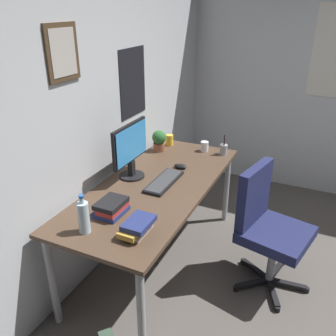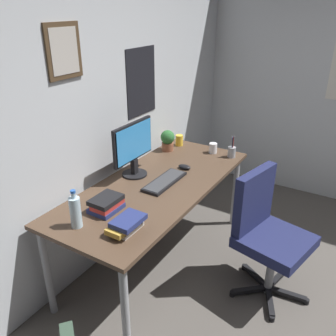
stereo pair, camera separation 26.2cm
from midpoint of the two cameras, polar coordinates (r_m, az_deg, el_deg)
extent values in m
cube|color=silver|center=(2.63, -16.34, 8.62)|extent=(4.40, 0.08, 2.60)
cube|color=#4C3823|center=(2.38, -19.79, 16.97)|extent=(0.28, 0.02, 0.34)
cube|color=beige|center=(2.38, -19.59, 16.98)|extent=(0.22, 0.00, 0.28)
cube|color=black|center=(3.07, -8.17, 13.33)|extent=(0.40, 0.01, 0.56)
cube|color=#4C3828|center=(2.74, -4.64, -2.82)|extent=(1.83, 0.78, 0.03)
cylinder|color=#9EA0A5|center=(2.24, -7.92, -22.42)|extent=(0.05, 0.05, 0.71)
cylinder|color=#9EA0A5|center=(3.49, 7.23, -3.31)|extent=(0.05, 0.05, 0.71)
cylinder|color=#9EA0A5|center=(2.58, -20.92, -16.63)|extent=(0.05, 0.05, 0.71)
cylinder|color=#9EA0A5|center=(3.71, -2.42, -1.30)|extent=(0.05, 0.05, 0.71)
cube|color=#1E234C|center=(2.72, 14.21, -10.36)|extent=(0.55, 0.55, 0.08)
cube|color=#1E234C|center=(2.64, 10.89, -4.26)|extent=(0.43, 0.16, 0.45)
cylinder|color=#9EA0A5|center=(2.87, 13.68, -14.46)|extent=(0.07, 0.07, 0.42)
cube|color=black|center=(3.08, 14.50, -15.60)|extent=(0.28, 0.10, 0.03)
cylinder|color=black|center=(3.19, 15.55, -14.42)|extent=(0.05, 0.05, 0.04)
cube|color=black|center=(3.05, 11.36, -15.71)|extent=(0.18, 0.26, 0.03)
cylinder|color=black|center=(3.13, 9.49, -14.62)|extent=(0.05, 0.05, 0.04)
cube|color=black|center=(2.92, 10.80, -17.74)|extent=(0.21, 0.24, 0.03)
cylinder|color=black|center=(2.88, 8.14, -18.61)|extent=(0.05, 0.05, 0.04)
cube|color=black|center=(2.88, 13.84, -18.92)|extent=(0.27, 0.15, 0.03)
cylinder|color=black|center=(2.79, 14.38, -21.12)|extent=(0.05, 0.05, 0.04)
cube|color=black|center=(2.98, 16.11, -17.49)|extent=(0.07, 0.28, 0.03)
cylinder|color=black|center=(2.99, 18.87, -18.08)|extent=(0.05, 0.05, 0.04)
cylinder|color=black|center=(2.86, -8.42, -1.28)|extent=(0.20, 0.20, 0.01)
cube|color=black|center=(2.83, -8.50, -0.05)|extent=(0.05, 0.04, 0.12)
cube|color=black|center=(2.75, -8.86, 3.94)|extent=(0.46, 0.02, 0.30)
cube|color=#338CD8|center=(2.74, -8.52, 3.88)|extent=(0.43, 0.00, 0.27)
cube|color=black|center=(2.73, -3.40, -2.27)|extent=(0.43, 0.15, 0.02)
cube|color=#38383A|center=(2.72, -3.41, -2.03)|extent=(0.41, 0.13, 0.00)
ellipsoid|color=black|center=(2.96, -0.55, 0.23)|extent=(0.06, 0.11, 0.04)
cylinder|color=silver|center=(2.22, -16.70, -7.73)|extent=(0.07, 0.07, 0.20)
cylinder|color=silver|center=(2.16, -17.09, -5.04)|extent=(0.03, 0.03, 0.04)
cylinder|color=#2659B2|center=(2.14, -17.17, -4.46)|extent=(0.03, 0.03, 0.01)
cylinder|color=yellow|center=(3.44, -1.94, 4.45)|extent=(0.07, 0.07, 0.10)
torus|color=yellow|center=(3.48, -1.58, 4.78)|extent=(0.05, 0.01, 0.05)
cylinder|color=white|center=(3.30, 3.60, 3.41)|extent=(0.07, 0.07, 0.09)
torus|color=white|center=(3.34, 3.91, 3.76)|extent=(0.05, 0.01, 0.05)
cylinder|color=brown|center=(3.32, -3.69, 3.38)|extent=(0.11, 0.11, 0.07)
sphere|color=#2D6B33|center=(3.29, -3.73, 4.88)|extent=(0.13, 0.13, 0.13)
ellipsoid|color=#287A38|center=(3.27, -4.40, 5.05)|extent=(0.07, 0.08, 0.02)
ellipsoid|color=#287A38|center=(3.33, -3.87, 5.13)|extent=(0.07, 0.08, 0.02)
ellipsoid|color=#287A38|center=(3.26, -3.48, 4.65)|extent=(0.08, 0.07, 0.02)
cylinder|color=#9EA0A5|center=(3.24, 6.59, 2.89)|extent=(0.07, 0.07, 0.09)
cylinder|color=#263FBF|center=(3.21, 6.67, 4.12)|extent=(0.01, 0.01, 0.13)
cylinder|color=red|center=(3.22, 6.77, 4.19)|extent=(0.01, 0.01, 0.13)
cylinder|color=black|center=(3.20, 6.72, 4.09)|extent=(0.01, 0.01, 0.13)
cylinder|color=#9EA0A5|center=(3.22, 6.72, 4.31)|extent=(0.01, 0.03, 0.14)
cylinder|color=#9EA0A5|center=(3.21, 6.63, 4.22)|extent=(0.01, 0.02, 0.14)
cube|color=navy|center=(2.39, -12.18, -6.91)|extent=(0.21, 0.17, 0.03)
cube|color=#B22D28|center=(2.37, -12.01, -6.32)|extent=(0.21, 0.13, 0.03)
cube|color=black|center=(2.36, -12.27, -5.59)|extent=(0.21, 0.15, 0.03)
cube|color=silver|center=(2.20, -8.59, -9.91)|extent=(0.19, 0.14, 0.02)
cube|color=gold|center=(2.16, -8.96, -9.66)|extent=(0.22, 0.11, 0.03)
cube|color=navy|center=(2.15, -8.22, -8.76)|extent=(0.21, 0.14, 0.03)
camera|label=1|loc=(0.13, -92.86, -1.33)|focal=38.12mm
camera|label=2|loc=(0.13, 87.14, 1.33)|focal=38.12mm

